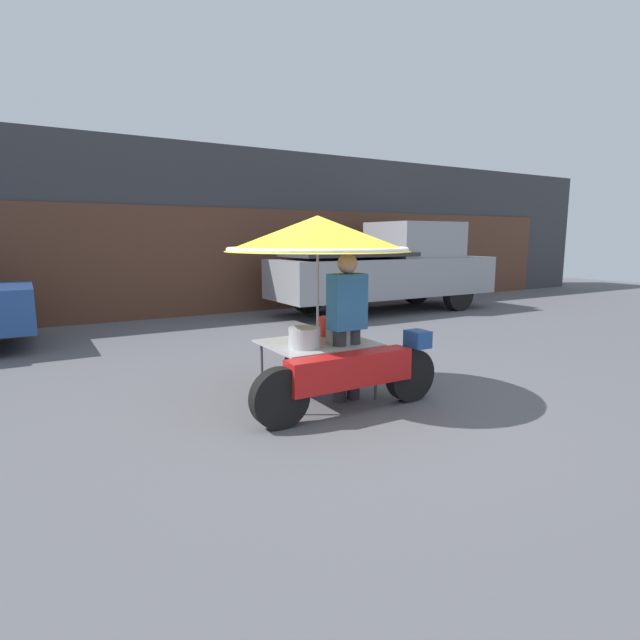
% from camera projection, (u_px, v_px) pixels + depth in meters
% --- Properties ---
extents(ground_plane, '(36.00, 36.00, 0.00)m').
position_uv_depth(ground_plane, '(337.00, 406.00, 5.17)').
color(ground_plane, '#56565B').
extents(shopfront_building, '(28.00, 2.06, 3.78)m').
position_uv_depth(shopfront_building, '(156.00, 231.00, 11.51)').
color(shopfront_building, '#38383D').
rests_on(shopfront_building, ground).
extents(vendor_motorcycle_cart, '(2.10, 1.95, 1.95)m').
position_uv_depth(vendor_motorcycle_cart, '(321.00, 257.00, 5.20)').
color(vendor_motorcycle_cart, black).
rests_on(vendor_motorcycle_cart, ground).
extents(vendor_person, '(0.38, 0.22, 1.56)m').
position_uv_depth(vendor_person, '(347.00, 320.00, 5.22)').
color(vendor_person, '#2D2D33').
rests_on(vendor_person, ground).
extents(pickup_truck, '(5.49, 1.78, 2.10)m').
position_uv_depth(pickup_truck, '(390.00, 269.00, 11.75)').
color(pickup_truck, black).
rests_on(pickup_truck, ground).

